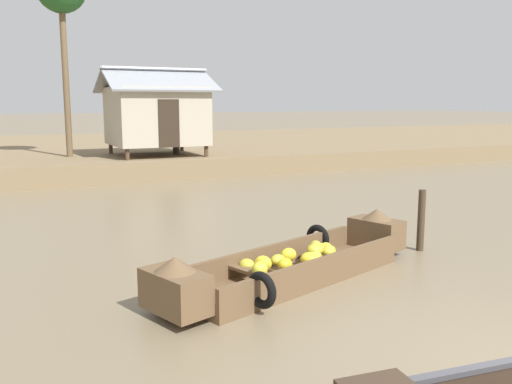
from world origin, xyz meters
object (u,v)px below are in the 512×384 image
at_px(banana_boat, 295,262).
at_px(stilt_house_mid_left, 156,114).
at_px(vendor_person, 176,132).
at_px(mooring_post, 421,220).

distance_m(banana_boat, stilt_house_mid_left, 14.56).
distance_m(stilt_house_mid_left, vendor_person, 1.12).
bearing_deg(stilt_house_mid_left, banana_boat, -97.23).
distance_m(vendor_person, mooring_post, 13.97).
xyz_separation_m(vendor_person, mooring_post, (0.45, -13.92, -1.08)).
bearing_deg(vendor_person, stilt_house_mid_left, -172.00).
height_order(stilt_house_mid_left, mooring_post, stilt_house_mid_left).
relative_size(stilt_house_mid_left, mooring_post, 3.52).
bearing_deg(stilt_house_mid_left, vendor_person, 8.00).
relative_size(banana_boat, vendor_person, 3.17).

